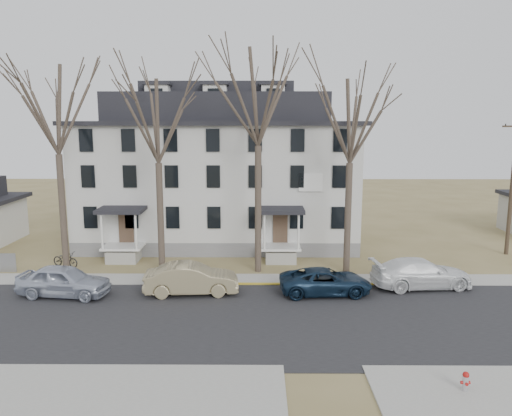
{
  "coord_description": "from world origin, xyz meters",
  "views": [
    {
      "loc": [
        1.08,
        -20.19,
        9.26
      ],
      "look_at": [
        0.88,
        9.0,
        4.15
      ],
      "focal_mm": 35.0,
      "sensor_mm": 36.0,
      "label": 1
    }
  ],
  "objects_px": {
    "tree_mid_left": "(157,115)",
    "utility_pole_far": "(512,185)",
    "car_tan": "(191,279)",
    "car_navy": "(325,282)",
    "tree_mid_right": "(351,115)",
    "fire_hydrant": "(465,382)",
    "boarding_house": "(219,172)",
    "bicycle_left": "(65,260)",
    "tree_far_left": "(55,102)",
    "car_silver": "(64,281)",
    "car_white": "(421,274)",
    "tree_center": "(258,89)"
  },
  "relations": [
    {
      "from": "tree_mid_left",
      "to": "utility_pole_far",
      "type": "relative_size",
      "value": 1.34
    },
    {
      "from": "utility_pole_far",
      "to": "car_tan",
      "type": "height_order",
      "value": "utility_pole_far"
    },
    {
      "from": "utility_pole_far",
      "to": "car_navy",
      "type": "bearing_deg",
      "value": -148.87
    },
    {
      "from": "tree_mid_right",
      "to": "fire_hydrant",
      "type": "bearing_deg",
      "value": -83.17
    },
    {
      "from": "boarding_house",
      "to": "bicycle_left",
      "type": "xyz_separation_m",
      "value": [
        -9.33,
        -7.42,
        -4.88
      ]
    },
    {
      "from": "boarding_house",
      "to": "tree_far_left",
      "type": "distance_m",
      "value": 13.12
    },
    {
      "from": "tree_mid_right",
      "to": "tree_far_left",
      "type": "bearing_deg",
      "value": 180.0
    },
    {
      "from": "car_silver",
      "to": "car_tan",
      "type": "height_order",
      "value": "car_silver"
    },
    {
      "from": "car_tan",
      "to": "car_white",
      "type": "relative_size",
      "value": 0.9
    },
    {
      "from": "boarding_house",
      "to": "tree_mid_right",
      "type": "bearing_deg",
      "value": -43.81
    },
    {
      "from": "car_silver",
      "to": "car_tan",
      "type": "distance_m",
      "value": 6.76
    },
    {
      "from": "boarding_house",
      "to": "tree_mid_left",
      "type": "bearing_deg",
      "value": -110.2
    },
    {
      "from": "car_tan",
      "to": "car_white",
      "type": "xyz_separation_m",
      "value": [
        12.74,
        1.16,
        -0.02
      ]
    },
    {
      "from": "tree_far_left",
      "to": "car_navy",
      "type": "height_order",
      "value": "tree_far_left"
    },
    {
      "from": "tree_mid_right",
      "to": "car_tan",
      "type": "bearing_deg",
      "value": -155.08
    },
    {
      "from": "tree_far_left",
      "to": "car_navy",
      "type": "relative_size",
      "value": 2.78
    },
    {
      "from": "tree_mid_left",
      "to": "fire_hydrant",
      "type": "distance_m",
      "value": 21.37
    },
    {
      "from": "boarding_house",
      "to": "car_tan",
      "type": "relative_size",
      "value": 4.13
    },
    {
      "from": "tree_far_left",
      "to": "bicycle_left",
      "type": "height_order",
      "value": "tree_far_left"
    },
    {
      "from": "car_tan",
      "to": "car_navy",
      "type": "relative_size",
      "value": 1.02
    },
    {
      "from": "car_tan",
      "to": "tree_mid_right",
      "type": "bearing_deg",
      "value": -69.85
    },
    {
      "from": "tree_center",
      "to": "fire_hydrant",
      "type": "relative_size",
      "value": 18.98
    },
    {
      "from": "utility_pole_far",
      "to": "car_silver",
      "type": "xyz_separation_m",
      "value": [
        -27.84,
        -8.81,
        -4.07
      ]
    },
    {
      "from": "car_silver",
      "to": "car_navy",
      "type": "height_order",
      "value": "car_silver"
    },
    {
      "from": "car_silver",
      "to": "utility_pole_far",
      "type": "bearing_deg",
      "value": -65.4
    },
    {
      "from": "boarding_house",
      "to": "tree_mid_left",
      "type": "xyz_separation_m",
      "value": [
        -3.0,
        -8.15,
        4.22
      ]
    },
    {
      "from": "tree_mid_left",
      "to": "fire_hydrant",
      "type": "height_order",
      "value": "tree_mid_left"
    },
    {
      "from": "car_silver",
      "to": "bicycle_left",
      "type": "xyz_separation_m",
      "value": [
        -2.0,
        5.34,
        -0.34
      ]
    },
    {
      "from": "tree_far_left",
      "to": "fire_hydrant",
      "type": "height_order",
      "value": "tree_far_left"
    },
    {
      "from": "boarding_house",
      "to": "fire_hydrant",
      "type": "bearing_deg",
      "value": -65.38
    },
    {
      "from": "boarding_house",
      "to": "car_navy",
      "type": "height_order",
      "value": "boarding_house"
    },
    {
      "from": "tree_mid_right",
      "to": "boarding_house",
      "type": "bearing_deg",
      "value": 136.19
    },
    {
      "from": "tree_mid_left",
      "to": "car_tan",
      "type": "xyz_separation_m",
      "value": [
        2.41,
        -4.22,
        -8.77
      ]
    },
    {
      "from": "tree_mid_right",
      "to": "utility_pole_far",
      "type": "bearing_deg",
      "value": 19.29
    },
    {
      "from": "car_navy",
      "to": "fire_hydrant",
      "type": "distance_m",
      "value": 10.53
    },
    {
      "from": "car_navy",
      "to": "car_silver",
      "type": "bearing_deg",
      "value": 88.25
    },
    {
      "from": "utility_pole_far",
      "to": "car_tan",
      "type": "distance_m",
      "value": 23.07
    },
    {
      "from": "tree_mid_left",
      "to": "bicycle_left",
      "type": "distance_m",
      "value": 11.12
    },
    {
      "from": "tree_far_left",
      "to": "car_white",
      "type": "xyz_separation_m",
      "value": [
        21.15,
        -3.06,
        -9.53
      ]
    },
    {
      "from": "tree_mid_right",
      "to": "car_navy",
      "type": "height_order",
      "value": "tree_mid_right"
    },
    {
      "from": "tree_mid_right",
      "to": "bicycle_left",
      "type": "bearing_deg",
      "value": 177.65
    },
    {
      "from": "car_tan",
      "to": "car_white",
      "type": "distance_m",
      "value": 12.79
    },
    {
      "from": "car_silver",
      "to": "car_white",
      "type": "bearing_deg",
      "value": -78.42
    },
    {
      "from": "tree_mid_left",
      "to": "bicycle_left",
      "type": "relative_size",
      "value": 6.75
    },
    {
      "from": "fire_hydrant",
      "to": "bicycle_left",
      "type": "bearing_deg",
      "value": 142.81
    },
    {
      "from": "utility_pole_far",
      "to": "car_silver",
      "type": "distance_m",
      "value": 29.48
    },
    {
      "from": "boarding_house",
      "to": "utility_pole_far",
      "type": "distance_m",
      "value": 20.88
    },
    {
      "from": "tree_far_left",
      "to": "utility_pole_far",
      "type": "distance_m",
      "value": 30.29
    },
    {
      "from": "fire_hydrant",
      "to": "tree_far_left",
      "type": "bearing_deg",
      "value": 143.73
    },
    {
      "from": "tree_far_left",
      "to": "car_silver",
      "type": "bearing_deg",
      "value": -70.17
    }
  ]
}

